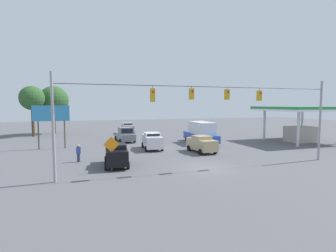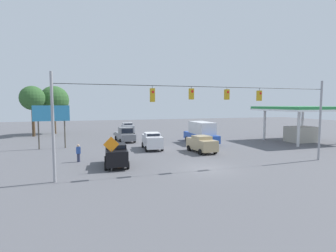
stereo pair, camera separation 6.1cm
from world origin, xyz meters
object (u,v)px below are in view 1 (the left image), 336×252
(sedan_silver_withflow_deep, at_px, (127,128))
(tree_horizon_right, at_px, (32,98))
(sedan_white_withflow_mid, at_px, (152,141))
(overhead_signal_span, at_px, (209,111))
(roadside_billboard, at_px, (51,117))
(traffic_cone_second, at_px, (119,159))
(traffic_cone_fourth, at_px, (114,150))
(sedan_black_parked_shoulder, at_px, (116,154))
(gas_station, at_px, (301,116))
(tree_horizon_left, at_px, (54,100))
(work_zone_sign, at_px, (111,147))
(traffic_cone_nearest, at_px, (120,164))
(pickup_truck_grey_withflow_far, at_px, (125,135))
(pedestrian, at_px, (78,153))
(traffic_cone_third, at_px, (116,154))
(box_truck_blue_oncoming_far, at_px, (201,133))
(sedan_tan_crossing_near, at_px, (202,144))

(sedan_silver_withflow_deep, height_order, tree_horizon_right, tree_horizon_right)
(tree_horizon_right, bearing_deg, sedan_white_withflow_mid, 130.93)
(overhead_signal_span, xyz_separation_m, roadside_billboard, (13.45, -15.04, -0.94))
(traffic_cone_second, xyz_separation_m, traffic_cone_fourth, (-0.07, -4.56, 0.00))
(sedan_black_parked_shoulder, relative_size, gas_station, 0.42)
(gas_station, height_order, tree_horizon_left, tree_horizon_left)
(sedan_white_withflow_mid, xyz_separation_m, traffic_cone_fourth, (4.70, 1.40, -0.70))
(overhead_signal_span, relative_size, work_zone_sign, 8.40)
(traffic_cone_nearest, distance_m, roadside_billboard, 14.29)
(pickup_truck_grey_withflow_far, height_order, work_zone_sign, work_zone_sign)
(roadside_billboard, distance_m, work_zone_sign, 14.63)
(tree_horizon_left, height_order, tree_horizon_right, tree_horizon_left)
(pedestrian, bearing_deg, tree_horizon_right, -71.86)
(pickup_truck_grey_withflow_far, xyz_separation_m, roadside_billboard, (9.37, 3.26, 2.93))
(traffic_cone_nearest, bearing_deg, tree_horizon_right, -67.50)
(traffic_cone_third, xyz_separation_m, roadside_billboard, (6.75, -7.81, 3.56))
(pickup_truck_grey_withflow_far, distance_m, tree_horizon_right, 18.25)
(overhead_signal_span, height_order, traffic_cone_second, overhead_signal_span)
(box_truck_blue_oncoming_far, relative_size, traffic_cone_fourth, 10.63)
(roadside_billboard, bearing_deg, gas_station, 171.90)
(traffic_cone_second, height_order, pedestrian, pedestrian)
(pickup_truck_grey_withflow_far, distance_m, gas_station, 25.37)
(sedan_silver_withflow_deep, distance_m, sedan_tan_crossing_near, 21.60)
(pickup_truck_grey_withflow_far, relative_size, gas_station, 0.50)
(traffic_cone_third, distance_m, tree_horizon_right, 25.24)
(tree_horizon_right, bearing_deg, sedan_tan_crossing_near, 133.29)
(overhead_signal_span, height_order, tree_horizon_left, tree_horizon_left)
(sedan_tan_crossing_near, distance_m, gas_station, 17.48)
(sedan_silver_withflow_deep, bearing_deg, traffic_cone_nearest, 79.34)
(work_zone_sign, bearing_deg, sedan_tan_crossing_near, -152.43)
(sedan_white_withflow_mid, distance_m, gas_station, 21.98)
(box_truck_blue_oncoming_far, relative_size, sedan_silver_withflow_deep, 1.81)
(box_truck_blue_oncoming_far, relative_size, gas_station, 0.71)
(work_zone_sign, height_order, pedestrian, work_zone_sign)
(sedan_silver_withflow_deep, height_order, pedestrian, sedan_silver_withflow_deep)
(sedan_black_parked_shoulder, bearing_deg, pickup_truck_grey_withflow_far, -101.60)
(overhead_signal_span, height_order, pickup_truck_grey_withflow_far, overhead_signal_span)
(tree_horizon_left, bearing_deg, traffic_cone_nearest, 104.86)
(overhead_signal_span, bearing_deg, sedan_tan_crossing_near, -111.48)
(traffic_cone_second, bearing_deg, tree_horizon_right, -65.49)
(pedestrian, bearing_deg, sedan_silver_withflow_deep, -110.39)
(sedan_white_withflow_mid, xyz_separation_m, tree_horizon_left, (12.77, -21.52, 5.08))
(sedan_white_withflow_mid, height_order, sedan_silver_withflow_deep, sedan_white_withflow_mid)
(sedan_silver_withflow_deep, height_order, traffic_cone_nearest, sedan_silver_withflow_deep)
(sedan_black_parked_shoulder, bearing_deg, sedan_white_withflow_mid, -125.12)
(pedestrian, xyz_separation_m, tree_horizon_right, (7.48, -22.84, 5.52))
(sedan_tan_crossing_near, height_order, work_zone_sign, work_zone_sign)
(sedan_silver_withflow_deep, distance_m, pickup_truck_grey_withflow_far, 10.15)
(box_truck_blue_oncoming_far, distance_m, sedan_black_parked_shoulder, 16.38)
(sedan_white_withflow_mid, distance_m, tree_horizon_right, 24.69)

